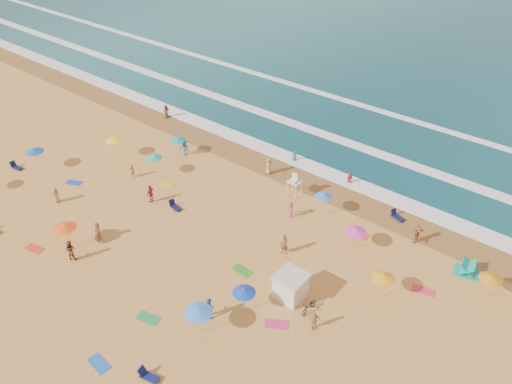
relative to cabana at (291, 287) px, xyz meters
The scene contains 12 objects.
ground 7.40m from the cabana, 168.12° to the left, with size 220.00×220.00×0.00m, color gold.
wet_sand 15.77m from the cabana, 117.13° to the left, with size 220.00×220.00×0.00m, color olive.
surf_foam 23.95m from the cabana, 107.45° to the left, with size 200.00×18.70×0.05m.
cabana is the anchor object (origin of this frame).
cabana_roof 1.06m from the cabana, 90.00° to the right, with size 2.20×2.20×0.12m, color silver.
bicycle 2.00m from the cabana, ahead, with size 0.60×1.72×0.91m, color black.
lifeguard_stand 13.55m from the cabana, 124.29° to the left, with size 1.20×1.20×2.10m, color white, non-canonical shape.
beach_umbrellas 7.61m from the cabana, 161.62° to the left, with size 62.25×20.42×0.72m.
loungers 2.58m from the cabana, behind, with size 58.32×26.35×0.34m.
towels 6.45m from the cabana, 165.30° to the right, with size 40.19×23.57×0.03m.
popup_tents 15.20m from the cabana, 20.32° to the left, with size 12.07×13.80×1.20m.
beachgoers 11.72m from the cabana, 152.71° to the left, with size 42.87×25.21×2.14m.
Camera 1 is at (21.94, -23.78, 27.94)m, focal length 35.00 mm.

